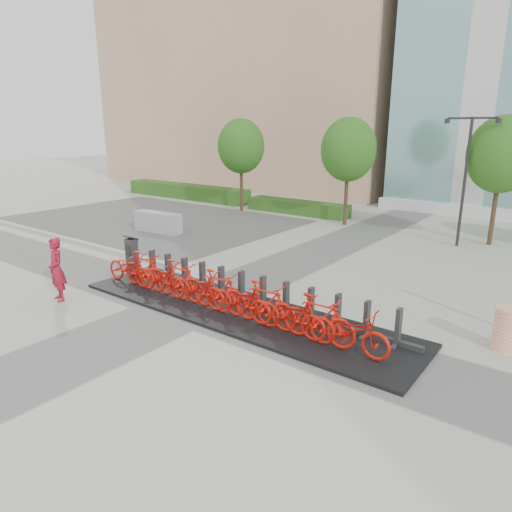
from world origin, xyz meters
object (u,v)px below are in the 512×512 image
Objects in this scene: bike_0 at (129,268)px; jersey_barrier at (158,222)px; kiosk at (132,255)px; construction_barrel at (506,329)px; worker_red at (57,269)px.

bike_0 reaches higher than jersey_barrier.
construction_barrel is (10.43, 1.60, -0.21)m from kiosk.
kiosk is 2.59m from worker_red.
kiosk is at bearing 104.77° from worker_red.
kiosk is (-0.67, 0.64, 0.13)m from bike_0.
kiosk is at bearing 46.02° from bike_0.
jersey_barrier is at bearing 130.58° from kiosk.
bike_0 is 0.78× the size of jersey_barrier.
bike_0 is 7.33m from jersey_barrier.
bike_0 is 2.05m from worker_red.
kiosk is at bearing -53.27° from jersey_barrier.
kiosk reaches higher than bike_0.
worker_red is at bearing 163.00° from bike_0.
jersey_barrier is at bearing 42.25° from bike_0.
worker_red is (0.07, -2.58, 0.19)m from kiosk.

